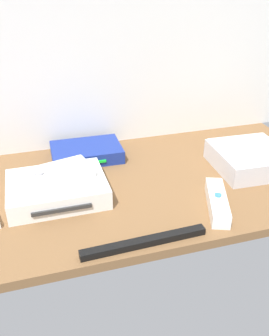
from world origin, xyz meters
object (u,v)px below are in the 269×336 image
game_console (57,189)px  sensor_bar (144,242)px  remote_classic_pad (58,173)px  mini_computer (250,158)px  network_router (86,152)px  remote_wand (217,202)px

game_console → sensor_bar: size_ratio=0.88×
remote_classic_pad → game_console: bearing=-128.7°
mini_computer → network_router: bearing=156.2°
game_console → sensor_bar: game_console is taller
remote_wand → remote_classic_pad: 34.64cm
mini_computer → game_console: bearing=-179.9°
remote_wand → sensor_bar: bearing=-138.5°
network_router → remote_wand: same height
network_router → remote_wand: bearing=-52.8°
game_console → mini_computer: 47.56cm
game_console → network_router: 19.37cm
remote_classic_pad → sensor_bar: (12.82, -21.70, -4.71)cm
remote_wand → remote_classic_pad: bearing=175.3°
remote_wand → sensor_bar: size_ratio=0.63×
mini_computer → remote_classic_pad: 47.08cm
game_console → sensor_bar: (13.39, -20.46, -1.50)cm
remote_wand → sensor_bar: 19.53cm
game_console → remote_wand: 34.43cm
network_router → game_console: bearing=-118.0°
network_router → remote_wand: size_ratio=1.21×
game_console → remote_classic_pad: size_ratio=1.32×
network_router → remote_wand: 37.72cm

